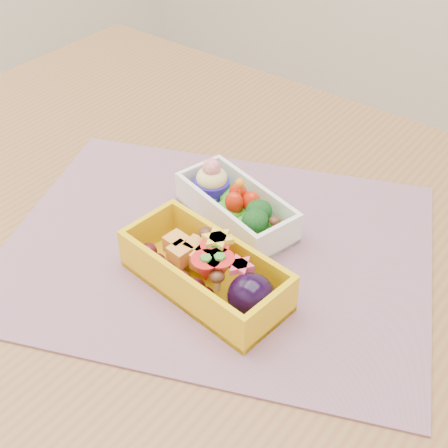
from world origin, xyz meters
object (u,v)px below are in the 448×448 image
Objects in this scene: placemat at (216,249)px; bento_yellow at (208,271)px; table at (232,294)px; bento_white at (236,206)px.

bento_yellow reaches higher than placemat.
bento_yellow is (0.03, -0.09, 0.13)m from table.
bento_yellow is at bearing -69.92° from table.
placemat is at bearing 126.52° from bento_yellow.
bento_yellow is at bearing -59.70° from placemat.
table is at bearing 85.90° from placemat.
table is 2.43× the size of placemat.
placemat is at bearing -94.10° from table.
table is 6.92× the size of bento_white.
placemat is 2.51× the size of bento_yellow.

